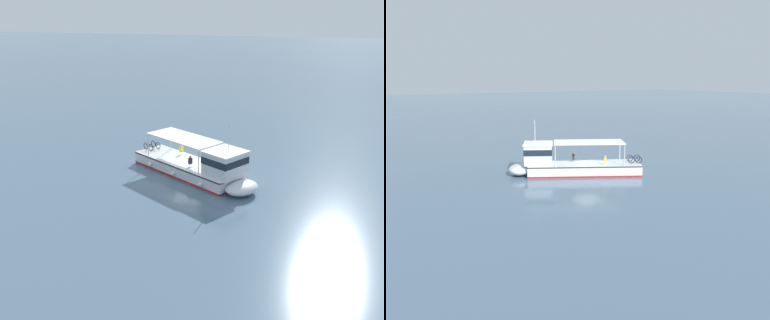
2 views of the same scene
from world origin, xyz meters
The scene contains 2 objects.
ground_plane centered at (0.00, 0.00, 0.00)m, with size 400.00×400.00×0.00m, color slate.
ferry_main centered at (1.27, 1.46, 1.01)m, with size 8.93×12.59×5.32m.
Camera 2 is at (-30.06, 20.30, 9.22)m, focal length 36.18 mm.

